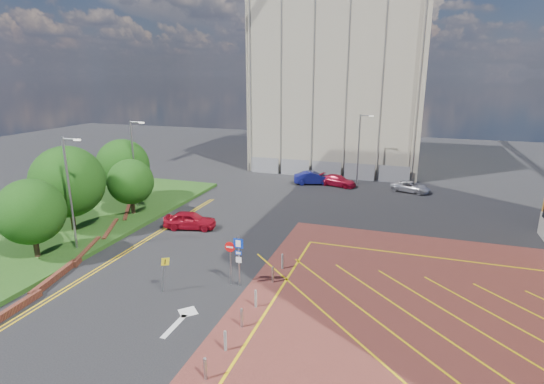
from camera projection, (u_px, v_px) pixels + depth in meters
The scene contains 20 objects.
ground at pixel (225, 292), 24.84m from camera, with size 140.00×140.00×0.00m, color black.
forecourt at pixel (488, 337), 20.60m from camera, with size 26.00×26.00×0.02m, color brown.
grass_bed at pixel (59, 224), 35.74m from camera, with size 14.00×32.00×0.30m, color #204817.
retaining_wall at pixel (85, 250), 30.19m from camera, with size 6.06×20.33×0.40m.
tree_a at pixel (31, 212), 28.14m from camera, with size 4.40×4.40×5.41m.
tree_b at pixel (68, 182), 32.97m from camera, with size 5.60×5.60×6.74m.
tree_c at pixel (131, 182), 37.21m from camera, with size 4.00×4.00×4.90m.
tree_d at pixel (123, 165), 40.68m from camera, with size 5.00×5.00×6.08m.
lamp_left_near at pixel (70, 189), 29.18m from camera, with size 1.53×0.16×8.00m.
lamp_left_far at pixel (134, 160), 38.93m from camera, with size 1.53×0.16×8.00m.
lamp_back at pixel (359, 147), 48.03m from camera, with size 1.53×0.16×8.00m.
sign_cluster at pixel (235, 255), 25.13m from camera, with size 1.17×0.12×3.20m.
warning_sign at pixel (164, 270), 24.39m from camera, with size 0.60×0.39×2.25m.
bollard_row at pixel (251, 306), 22.49m from camera, with size 0.14×11.14×0.90m.
construction_building at pixel (343, 84), 58.45m from camera, with size 21.20×19.20×22.00m, color #AA9F8B.
construction_fence at pixel (334, 170), 51.70m from camera, with size 21.60×0.06×2.00m, color gray.
car_red_left at pixel (190, 220), 34.87m from camera, with size 1.71×4.26×1.45m, color maroon.
car_blue_back at pixel (313, 178), 48.98m from camera, with size 1.54×4.42×1.46m, color navy.
car_red_back at pixel (337, 181), 48.21m from camera, with size 1.74×4.29×1.24m, color #AD0E2A.
car_silver_back at pixel (411, 187), 45.74m from camera, with size 1.88×4.07×1.13m, color silver.
Camera 1 is at (9.64, -20.34, 12.34)m, focal length 28.00 mm.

